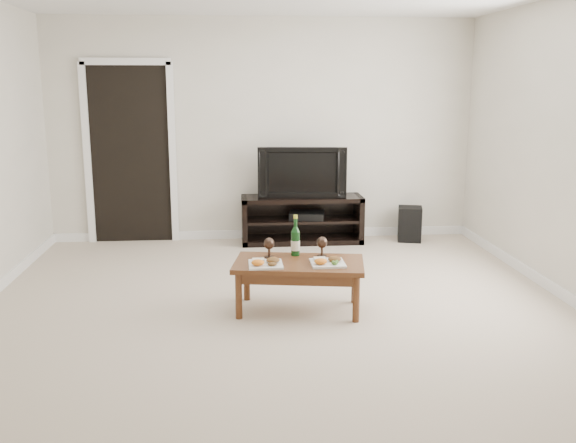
# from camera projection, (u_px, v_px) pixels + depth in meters

# --- Properties ---
(floor) EXTENTS (5.50, 5.50, 0.00)m
(floor) POSITION_uv_depth(u_px,v_px,m) (280.00, 318.00, 5.17)
(floor) COLOR #B8AA94
(floor) RESTS_ON ground
(back_wall) EXTENTS (5.00, 0.04, 2.60)m
(back_wall) POSITION_uv_depth(u_px,v_px,m) (263.00, 131.00, 7.59)
(back_wall) COLOR silver
(back_wall) RESTS_ON ground
(doorway) EXTENTS (0.90, 0.02, 2.05)m
(doorway) POSITION_uv_depth(u_px,v_px,m) (131.00, 155.00, 7.48)
(doorway) COLOR black
(doorway) RESTS_ON ground
(media_console) EXTENTS (1.42, 0.45, 0.55)m
(media_console) POSITION_uv_depth(u_px,v_px,m) (302.00, 219.00, 7.57)
(media_console) COLOR black
(media_console) RESTS_ON ground
(television) EXTENTS (1.03, 0.23, 0.59)m
(television) POSITION_uv_depth(u_px,v_px,m) (302.00, 172.00, 7.45)
(television) COLOR black
(television) RESTS_ON media_console
(av_receiver) EXTENTS (0.45, 0.36, 0.08)m
(av_receiver) POSITION_uv_depth(u_px,v_px,m) (307.00, 215.00, 7.56)
(av_receiver) COLOR black
(av_receiver) RESTS_ON media_console
(subwoofer) EXTENTS (0.33, 0.33, 0.41)m
(subwoofer) POSITION_uv_depth(u_px,v_px,m) (410.00, 224.00, 7.66)
(subwoofer) COLOR black
(subwoofer) RESTS_ON ground
(coffee_table) EXTENTS (1.13, 0.74, 0.42)m
(coffee_table) POSITION_uv_depth(u_px,v_px,m) (299.00, 286.00, 5.30)
(coffee_table) COLOR brown
(coffee_table) RESTS_ON ground
(plate_left) EXTENTS (0.27, 0.27, 0.07)m
(plate_left) POSITION_uv_depth(u_px,v_px,m) (266.00, 261.00, 5.14)
(plate_left) COLOR white
(plate_left) RESTS_ON coffee_table
(plate_right) EXTENTS (0.27, 0.27, 0.07)m
(plate_right) POSITION_uv_depth(u_px,v_px,m) (328.00, 260.00, 5.17)
(plate_right) COLOR white
(plate_right) RESTS_ON coffee_table
(wine_bottle) EXTENTS (0.07, 0.07, 0.35)m
(wine_bottle) POSITION_uv_depth(u_px,v_px,m) (295.00, 235.00, 5.42)
(wine_bottle) COLOR #0F3712
(wine_bottle) RESTS_ON coffee_table
(goblet_left) EXTENTS (0.09, 0.09, 0.17)m
(goblet_left) POSITION_uv_depth(u_px,v_px,m) (269.00, 248.00, 5.37)
(goblet_left) COLOR #32231B
(goblet_left) RESTS_ON coffee_table
(goblet_right) EXTENTS (0.09, 0.09, 0.17)m
(goblet_right) POSITION_uv_depth(u_px,v_px,m) (322.00, 246.00, 5.40)
(goblet_right) COLOR #32231B
(goblet_right) RESTS_ON coffee_table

